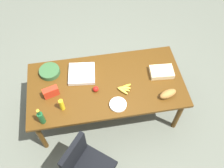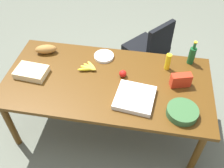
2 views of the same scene
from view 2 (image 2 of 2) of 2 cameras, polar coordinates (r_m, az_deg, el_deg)
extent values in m
plane|color=#63685A|center=(3.16, -0.95, -8.84)|extent=(10.00, 10.00, 0.00)
cube|color=#4F300E|center=(2.60, -1.14, 0.50)|extent=(2.12, 1.06, 0.04)
cylinder|color=#4F300E|center=(3.21, 17.80, -0.85)|extent=(0.07, 0.07, 0.71)
cylinder|color=#4F300E|center=(3.42, -15.87, 3.19)|extent=(0.07, 0.07, 0.71)
cylinder|color=#4F300E|center=(2.67, 18.71, -14.46)|extent=(0.07, 0.07, 0.71)
cylinder|color=#4F300E|center=(2.92, -22.00, -8.43)|extent=(0.07, 0.07, 0.71)
cylinder|color=gray|center=(3.80, 7.04, 3.16)|extent=(0.56, 0.56, 0.05)
cylinder|color=gray|center=(3.66, 7.34, 5.63)|extent=(0.06, 0.06, 0.38)
cube|color=black|center=(3.54, 7.62, 7.96)|extent=(0.68, 0.68, 0.09)
cube|color=black|center=(3.28, 10.86, 9.66)|extent=(0.32, 0.37, 0.42)
ellipsoid|color=yellow|center=(2.72, -4.62, 4.12)|extent=(0.14, 0.15, 0.04)
ellipsoid|color=yellow|center=(2.71, -5.06, 3.87)|extent=(0.17, 0.11, 0.04)
ellipsoid|color=yellow|center=(2.70, -5.53, 3.62)|extent=(0.17, 0.07, 0.04)
ellipsoid|color=yellow|center=(2.69, -5.98, 3.36)|extent=(0.17, 0.08, 0.04)
cube|color=beige|center=(2.76, -17.74, 2.61)|extent=(0.34, 0.24, 0.07)
ellipsoid|color=#A47035|center=(2.99, -14.69, 7.61)|extent=(0.26, 0.17, 0.10)
cylinder|color=yellow|center=(2.72, 12.53, 4.92)|extent=(0.07, 0.07, 0.19)
sphere|color=red|center=(2.60, 2.46, 2.36)|extent=(0.10, 0.10, 0.08)
cylinder|color=#325D32|center=(2.36, 15.59, -6.07)|extent=(0.36, 0.36, 0.07)
cylinder|color=white|center=(2.85, -1.84, 6.28)|extent=(0.27, 0.27, 0.03)
cylinder|color=#165127|center=(2.86, 17.57, 6.12)|extent=(0.08, 0.08, 0.19)
cylinder|color=#165127|center=(2.78, 18.17, 8.23)|extent=(0.03, 0.03, 0.07)
cylinder|color=gold|center=(2.76, 18.38, 8.94)|extent=(0.04, 0.04, 0.01)
cube|color=silver|center=(2.40, 5.17, -3.10)|extent=(0.40, 0.40, 0.05)
cube|color=red|center=(2.58, 15.26, 0.84)|extent=(0.21, 0.13, 0.14)
camera|label=1|loc=(3.82, 15.07, 59.26)|focal=39.67mm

